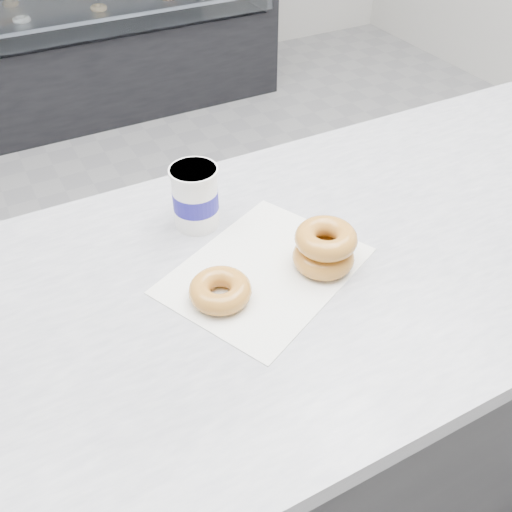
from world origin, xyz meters
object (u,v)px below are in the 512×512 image
Objects in this scene: coffee_cup at (195,196)px; donut_stack at (325,248)px; display_case at (58,26)px; donut_single at (220,290)px; counter at (332,387)px.

donut_stack is at bearing -50.03° from coffee_cup.
display_case is 2.58m from coffee_cup.
coffee_cup is (-0.15, 0.22, 0.02)m from donut_stack.
donut_single is at bearing 177.61° from donut_stack.
donut_stack is (-0.09, -0.03, 0.49)m from counter.
counter is 29.01× the size of donut_single.
counter is 2.72m from display_case.
display_case is at bearing 84.08° from donut_single.
donut_stack is at bearing -2.39° from donut_single.
donut_stack is at bearing -161.80° from counter.
counter is at bearing 18.20° from donut_stack.
donut_single is 0.72× the size of donut_stack.
counter is 0.59m from coffee_cup.
donut_single is at bearing -176.00° from counter.
coffee_cup is at bearing 124.05° from donut_stack.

